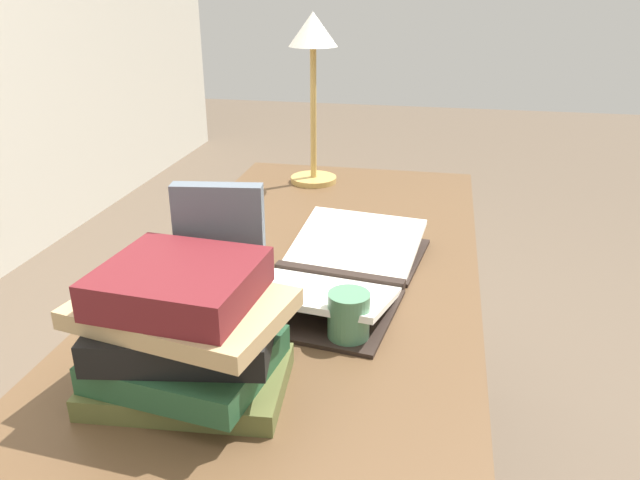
{
  "coord_description": "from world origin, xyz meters",
  "views": [
    {
      "loc": [
        -1.18,
        -0.26,
        1.35
      ],
      "look_at": [
        -0.02,
        -0.03,
        0.85
      ],
      "focal_mm": 35.0,
      "sensor_mm": 36.0,
      "label": 1
    }
  ],
  "objects": [
    {
      "name": "reading_desk",
      "position": [
        0.0,
        0.0,
        0.67
      ],
      "size": [
        1.56,
        0.71,
        0.77
      ],
      "color": "brown",
      "rests_on": "ground_plane"
    },
    {
      "name": "book_stack_tall",
      "position": [
        -0.45,
        0.09,
        0.87
      ],
      "size": [
        0.25,
        0.32,
        0.21
      ],
      "color": "brown",
      "rests_on": "reading_desk"
    },
    {
      "name": "book_standing_upright",
      "position": [
        -0.3,
        0.08,
        0.91
      ],
      "size": [
        0.05,
        0.15,
        0.28
      ],
      "rotation": [
        0.0,
        0.0,
        0.14
      ],
      "color": "slate",
      "rests_on": "reading_desk"
    },
    {
      "name": "open_book",
      "position": [
        -0.04,
        -0.07,
        0.79
      ],
      "size": [
        0.55,
        0.36,
        0.07
      ],
      "rotation": [
        0.0,
        0.0,
        -0.14
      ],
      "color": "black",
      "rests_on": "reading_desk"
    },
    {
      "name": "reading_lamp",
      "position": [
        0.61,
        0.12,
        1.14
      ],
      "size": [
        0.14,
        0.14,
        0.49
      ],
      "color": "tan",
      "rests_on": "reading_desk"
    },
    {
      "name": "coffee_mug",
      "position": [
        -0.26,
        -0.13,
        0.82
      ],
      "size": [
        0.1,
        0.07,
        0.09
      ],
      "rotation": [
        0.0,
        0.0,
        6.19
      ],
      "color": "#4C7F5B",
      "rests_on": "reading_desk"
    }
  ]
}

